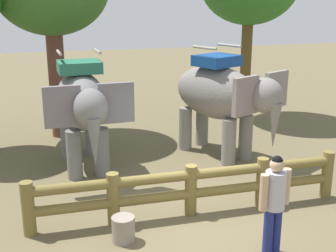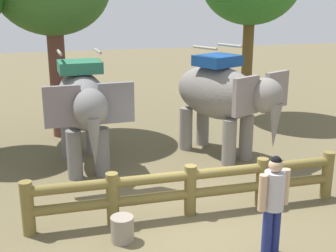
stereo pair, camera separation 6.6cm
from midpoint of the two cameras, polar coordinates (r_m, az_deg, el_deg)
The scene contains 6 objects.
ground_plane at distance 9.01m, azimuth 3.52°, elevation -11.87°, with size 60.00×60.00×0.00m, color brown.
log_fence at distance 8.95m, azimuth 3.08°, elevation -7.77°, with size 6.46×0.32×1.05m.
elephant_near_left at distance 11.20m, azimuth -10.67°, elevation 2.70°, with size 1.99×3.47×2.99m.
elephant_center at distance 12.00m, azimuth 7.15°, elevation 3.84°, with size 2.70×3.57×3.02m.
tourist_woman_in_black at distance 7.64m, azimuth 13.59°, elevation -9.06°, with size 0.61×0.42×1.78m.
feed_bucket at distance 8.22m, azimuth -5.63°, elevation -12.98°, with size 0.42×0.42×0.47m.
Camera 2 is at (-2.62, -7.51, 4.23)m, focal length 47.61 mm.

